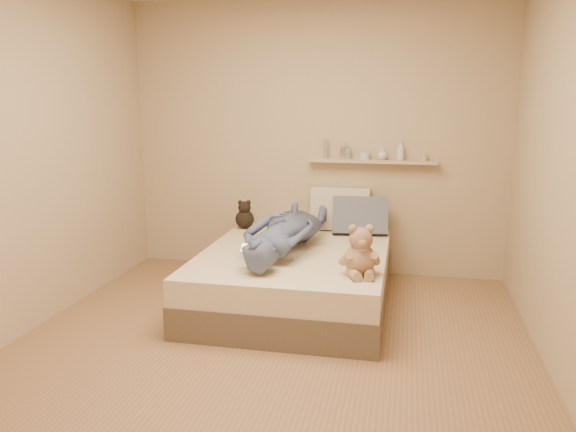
% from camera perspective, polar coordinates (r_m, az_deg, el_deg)
% --- Properties ---
extents(room, '(3.80, 3.80, 3.80)m').
position_cam_1_polar(room, '(3.57, -2.19, 5.73)').
color(room, olive).
rests_on(room, ground).
extents(bed, '(1.50, 1.90, 0.45)m').
position_cam_1_polar(bed, '(4.69, 0.72, -6.20)').
color(bed, brown).
rests_on(bed, floor).
extents(game_console, '(0.18, 0.09, 0.06)m').
position_cam_1_polar(game_console, '(4.10, -3.54, -3.32)').
color(game_console, '#AFB0B6').
rests_on(game_console, bed).
extents(teddy_bear, '(0.30, 0.30, 0.37)m').
position_cam_1_polar(teddy_bear, '(3.99, 7.36, -3.89)').
color(teddy_bear, tan).
rests_on(teddy_bear, bed).
extents(dark_plush, '(0.18, 0.18, 0.28)m').
position_cam_1_polar(dark_plush, '(5.39, -4.43, -0.01)').
color(dark_plush, black).
rests_on(dark_plush, bed).
extents(pillow_cream, '(0.55, 0.23, 0.42)m').
position_cam_1_polar(pillow_cream, '(5.34, 5.32, 0.73)').
color(pillow_cream, beige).
rests_on(pillow_cream, bed).
extents(pillow_grey, '(0.52, 0.31, 0.37)m').
position_cam_1_polar(pillow_grey, '(5.19, 7.32, 0.01)').
color(pillow_grey, slate).
rests_on(pillow_grey, bed).
extents(person, '(0.66, 1.49, 0.35)m').
position_cam_1_polar(person, '(4.55, -0.40, -1.53)').
color(person, '#4E587B').
rests_on(person, bed).
extents(wall_shelf, '(1.20, 0.12, 0.03)m').
position_cam_1_polar(wall_shelf, '(5.32, 8.53, 5.52)').
color(wall_shelf, tan).
rests_on(wall_shelf, wall_back).
extents(shelf_bottles, '(0.96, 0.12, 0.18)m').
position_cam_1_polar(shelf_bottles, '(5.31, 8.73, 6.41)').
color(shelf_bottles, silver).
rests_on(shelf_bottles, wall_shelf).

